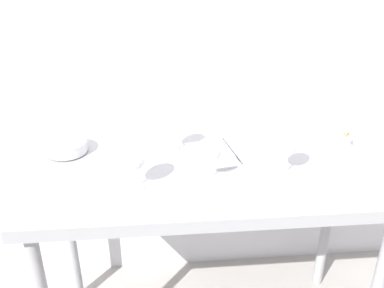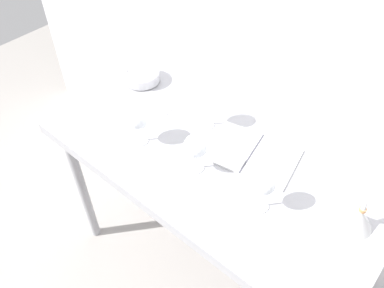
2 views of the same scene
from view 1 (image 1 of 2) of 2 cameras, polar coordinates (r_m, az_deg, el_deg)
back_wall at (r=2.01m, az=0.81°, el=13.87°), size 3.80×0.04×2.60m
steel_counter at (r=1.76m, az=2.33°, el=-6.28°), size 1.40×0.65×0.90m
wine_glass_near_center at (r=1.58m, az=2.22°, el=-0.99°), size 0.09×0.09×0.17m
wine_glass_near_right at (r=1.64m, az=12.21°, el=-0.22°), size 0.08×0.08×0.17m
wine_glass_near_left at (r=1.54m, az=-7.76°, el=-1.92°), size 0.09×0.09×0.17m
wine_glass_far_left at (r=1.76m, az=-2.69°, el=2.54°), size 0.09×0.09×0.18m
open_notebook at (r=1.83m, az=5.27°, el=-1.00°), size 0.39×0.30×0.01m
tasting_sheet_upper at (r=1.75m, az=-10.73°, el=-2.90°), size 0.20×0.24×0.00m
tasting_bowl at (r=1.88m, az=-16.06°, el=-0.25°), size 0.17×0.17×0.06m
decanter_funnel at (r=1.90m, az=19.24°, el=0.02°), size 0.12×0.12×0.14m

